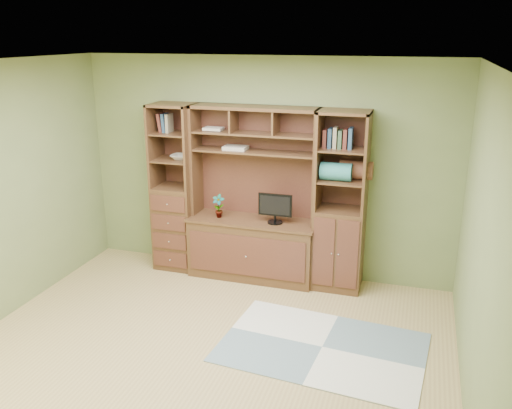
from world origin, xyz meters
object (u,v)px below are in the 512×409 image
(left_tower, at_px, (175,188))
(monitor, at_px, (275,203))
(right_tower, at_px, (341,202))
(center_hutch, at_px, (252,196))

(left_tower, bearing_deg, monitor, -3.34)
(left_tower, distance_m, right_tower, 2.02)
(right_tower, bearing_deg, center_hutch, -177.77)
(monitor, bearing_deg, center_hutch, 172.51)
(right_tower, distance_m, monitor, 0.74)
(center_hutch, height_order, left_tower, same)
(center_hutch, distance_m, monitor, 0.29)
(left_tower, bearing_deg, center_hutch, -2.29)
(left_tower, relative_size, monitor, 4.24)
(left_tower, xyz_separation_m, right_tower, (2.02, 0.00, 0.00))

